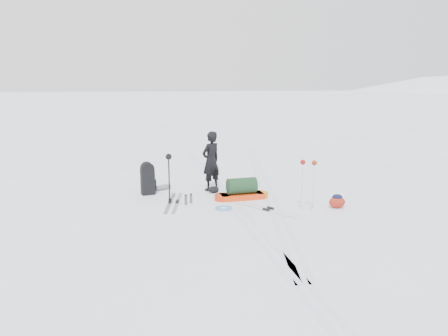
{
  "coord_description": "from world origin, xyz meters",
  "views": [
    {
      "loc": [
        -1.9,
        -11.3,
        3.36
      ],
      "look_at": [
        -0.18,
        0.18,
        0.95
      ],
      "focal_mm": 35.0,
      "sensor_mm": 36.0,
      "label": 1
    }
  ],
  "objects_px": {
    "pulk_sled": "(242,191)",
    "expedition_rucksack": "(150,179)",
    "skier": "(211,161)",
    "ski_poles_black": "(169,163)"
  },
  "relations": [
    {
      "from": "pulk_sled",
      "to": "expedition_rucksack",
      "type": "bearing_deg",
      "value": 152.84
    },
    {
      "from": "skier",
      "to": "expedition_rucksack",
      "type": "relative_size",
      "value": 1.87
    },
    {
      "from": "pulk_sled",
      "to": "skier",
      "type": "bearing_deg",
      "value": 116.66
    },
    {
      "from": "expedition_rucksack",
      "to": "ski_poles_black",
      "type": "relative_size",
      "value": 0.71
    },
    {
      "from": "expedition_rucksack",
      "to": "ski_poles_black",
      "type": "distance_m",
      "value": 1.35
    },
    {
      "from": "pulk_sled",
      "to": "ski_poles_black",
      "type": "relative_size",
      "value": 1.18
    },
    {
      "from": "pulk_sled",
      "to": "expedition_rucksack",
      "type": "xyz_separation_m",
      "value": [
        -2.58,
        0.93,
        0.21
      ]
    },
    {
      "from": "skier",
      "to": "expedition_rucksack",
      "type": "bearing_deg",
      "value": -31.32
    },
    {
      "from": "skier",
      "to": "expedition_rucksack",
      "type": "height_order",
      "value": "skier"
    },
    {
      "from": "pulk_sled",
      "to": "ski_poles_black",
      "type": "distance_m",
      "value": 2.21
    }
  ]
}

